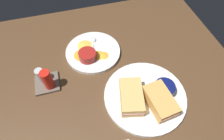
{
  "coord_description": "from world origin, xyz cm",
  "views": [
    {
      "loc": [
        -32.86,
        8.5,
        63.13
      ],
      "look_at": [
        9.22,
        -3.22,
        3.0
      ],
      "focal_mm": 30.7,
      "sensor_mm": 36.0,
      "label": 1
    }
  ],
  "objects_px": {
    "plate_chips_companion": "(93,52)",
    "sandwich_half_near": "(131,97)",
    "spoon_by_gravy_ramekin": "(93,42)",
    "plate_sandwich_main": "(145,96)",
    "sandwich_half_far": "(160,101)",
    "spoon_by_dark_ramekin": "(148,95)",
    "condiment_caddy": "(46,80)",
    "ramekin_light_gravy": "(87,55)",
    "ramekin_dark_sauce": "(164,89)"
  },
  "relations": [
    {
      "from": "plate_chips_companion",
      "to": "sandwich_half_near",
      "type": "bearing_deg",
      "value": -163.17
    },
    {
      "from": "sandwich_half_far",
      "to": "plate_chips_companion",
      "type": "bearing_deg",
      "value": 28.88
    },
    {
      "from": "spoon_by_dark_ramekin",
      "to": "condiment_caddy",
      "type": "relative_size",
      "value": 1.04
    },
    {
      "from": "sandwich_half_far",
      "to": "ramekin_light_gravy",
      "type": "relative_size",
      "value": 1.95
    },
    {
      "from": "spoon_by_gravy_ramekin",
      "to": "condiment_caddy",
      "type": "height_order",
      "value": "condiment_caddy"
    },
    {
      "from": "plate_chips_companion",
      "to": "condiment_caddy",
      "type": "distance_m",
      "value": 0.23
    },
    {
      "from": "plate_sandwich_main",
      "to": "plate_chips_companion",
      "type": "xyz_separation_m",
      "value": [
        0.26,
        0.14,
        0.0
      ]
    },
    {
      "from": "sandwich_half_near",
      "to": "ramekin_dark_sauce",
      "type": "relative_size",
      "value": 1.95
    },
    {
      "from": "sandwich_half_far",
      "to": "plate_chips_companion",
      "type": "distance_m",
      "value": 0.35
    },
    {
      "from": "ramekin_light_gravy",
      "to": "spoon_by_gravy_ramekin",
      "type": "distance_m",
      "value": 0.09
    },
    {
      "from": "plate_sandwich_main",
      "to": "sandwich_half_far",
      "type": "distance_m",
      "value": 0.07
    },
    {
      "from": "sandwich_half_near",
      "to": "ramekin_light_gravy",
      "type": "xyz_separation_m",
      "value": [
        0.23,
        0.11,
        -0.01
      ]
    },
    {
      "from": "sandwich_half_far",
      "to": "spoon_by_dark_ramekin",
      "type": "relative_size",
      "value": 1.42
    },
    {
      "from": "spoon_by_gravy_ramekin",
      "to": "condiment_caddy",
      "type": "relative_size",
      "value": 1.05
    },
    {
      "from": "sandwich_half_far",
      "to": "ramekin_light_gravy",
      "type": "bearing_deg",
      "value": 36.11
    },
    {
      "from": "spoon_by_dark_ramekin",
      "to": "spoon_by_gravy_ramekin",
      "type": "relative_size",
      "value": 0.99
    },
    {
      "from": "plate_sandwich_main",
      "to": "spoon_by_dark_ramekin",
      "type": "relative_size",
      "value": 3.03
    },
    {
      "from": "spoon_by_dark_ramekin",
      "to": "ramekin_light_gravy",
      "type": "distance_m",
      "value": 0.29
    },
    {
      "from": "ramekin_dark_sauce",
      "to": "spoon_by_dark_ramekin",
      "type": "xyz_separation_m",
      "value": [
        -0.0,
        0.06,
        -0.02
      ]
    },
    {
      "from": "plate_sandwich_main",
      "to": "plate_chips_companion",
      "type": "distance_m",
      "value": 0.3
    },
    {
      "from": "ramekin_dark_sauce",
      "to": "plate_chips_companion",
      "type": "bearing_deg",
      "value": 37.52
    },
    {
      "from": "sandwich_half_far",
      "to": "condiment_caddy",
      "type": "distance_m",
      "value": 0.42
    },
    {
      "from": "ramekin_dark_sauce",
      "to": "plate_sandwich_main",
      "type": "bearing_deg",
      "value": 86.07
    },
    {
      "from": "sandwich_half_near",
      "to": "spoon_by_gravy_ramekin",
      "type": "distance_m",
      "value": 0.32
    },
    {
      "from": "sandwich_half_far",
      "to": "spoon_by_dark_ramekin",
      "type": "height_order",
      "value": "sandwich_half_far"
    },
    {
      "from": "sandwich_half_far",
      "to": "spoon_by_gravy_ramekin",
      "type": "bearing_deg",
      "value": 24.18
    },
    {
      "from": "sandwich_half_far",
      "to": "spoon_by_dark_ramekin",
      "type": "bearing_deg",
      "value": 29.61
    },
    {
      "from": "ramekin_dark_sauce",
      "to": "spoon_by_dark_ramekin",
      "type": "relative_size",
      "value": 0.75
    },
    {
      "from": "sandwich_half_near",
      "to": "plate_chips_companion",
      "type": "height_order",
      "value": "sandwich_half_near"
    },
    {
      "from": "plate_sandwich_main",
      "to": "spoon_by_gravy_ramekin",
      "type": "distance_m",
      "value": 0.34
    },
    {
      "from": "sandwich_half_near",
      "to": "spoon_by_dark_ramekin",
      "type": "relative_size",
      "value": 1.47
    },
    {
      "from": "sandwich_half_near",
      "to": "ramekin_light_gravy",
      "type": "distance_m",
      "value": 0.26
    },
    {
      "from": "ramekin_light_gravy",
      "to": "condiment_caddy",
      "type": "relative_size",
      "value": 0.76
    },
    {
      "from": "sandwich_half_near",
      "to": "condiment_caddy",
      "type": "relative_size",
      "value": 1.53
    },
    {
      "from": "sandwich_half_near",
      "to": "spoon_by_dark_ramekin",
      "type": "height_order",
      "value": "sandwich_half_near"
    },
    {
      "from": "plate_sandwich_main",
      "to": "ramekin_light_gravy",
      "type": "xyz_separation_m",
      "value": [
        0.23,
        0.17,
        0.03
      ]
    },
    {
      "from": "sandwich_half_far",
      "to": "ramekin_light_gravy",
      "type": "xyz_separation_m",
      "value": [
        0.27,
        0.2,
        -0.01
      ]
    },
    {
      "from": "spoon_by_gravy_ramekin",
      "to": "plate_chips_companion",
      "type": "bearing_deg",
      "value": 168.61
    },
    {
      "from": "sandwich_half_near",
      "to": "spoon_by_gravy_ramekin",
      "type": "xyz_separation_m",
      "value": [
        0.31,
        0.07,
        -0.02
      ]
    },
    {
      "from": "spoon_by_gravy_ramekin",
      "to": "condiment_caddy",
      "type": "bearing_deg",
      "value": 127.03
    },
    {
      "from": "plate_chips_companion",
      "to": "ramekin_dark_sauce",
      "type": "bearing_deg",
      "value": -142.48
    },
    {
      "from": "ramekin_dark_sauce",
      "to": "ramekin_light_gravy",
      "type": "distance_m",
      "value": 0.33
    },
    {
      "from": "plate_sandwich_main",
      "to": "sandwich_half_near",
      "type": "relative_size",
      "value": 2.06
    },
    {
      "from": "ramekin_light_gravy",
      "to": "spoon_by_gravy_ramekin",
      "type": "height_order",
      "value": "ramekin_light_gravy"
    },
    {
      "from": "ramekin_light_gravy",
      "to": "plate_chips_companion",
      "type": "bearing_deg",
      "value": -39.81
    },
    {
      "from": "condiment_caddy",
      "to": "ramekin_dark_sauce",
      "type": "bearing_deg",
      "value": -110.85
    },
    {
      "from": "sandwich_half_near",
      "to": "ramekin_dark_sauce",
      "type": "distance_m",
      "value": 0.12
    },
    {
      "from": "spoon_by_dark_ramekin",
      "to": "condiment_caddy",
      "type": "distance_m",
      "value": 0.38
    },
    {
      "from": "ramekin_dark_sauce",
      "to": "spoon_by_dark_ramekin",
      "type": "bearing_deg",
      "value": 90.92
    },
    {
      "from": "spoon_by_dark_ramekin",
      "to": "ramekin_dark_sauce",
      "type": "bearing_deg",
      "value": -89.08
    }
  ]
}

